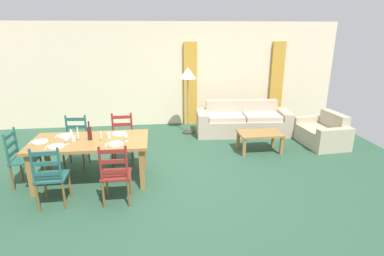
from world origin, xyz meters
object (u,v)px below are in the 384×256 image
(wine_bottle, at_px, (90,133))
(armchair_upholstered, at_px, (323,133))
(wine_glass_near_right, at_px, (126,135))
(couch, at_px, (243,122))
(wine_glass_near_left, at_px, (66,137))
(coffee_cup_primary, at_px, (109,135))
(dining_chair_head_west, at_px, (21,158))
(coffee_cup_secondary, at_px, (73,138))
(standing_lamp, at_px, (188,77))
(dining_chair_far_right, at_px, (123,139))
(dining_chair_far_left, at_px, (76,141))
(wine_glass_far_left, at_px, (71,132))
(dining_chair_near_left, at_px, (51,176))
(dining_table, at_px, (90,145))
(dining_chair_near_right, at_px, (116,174))
(coffee_table, at_px, (260,135))

(wine_bottle, xyz_separation_m, armchair_upholstered, (4.85, 1.21, -0.62))
(wine_glass_near_right, distance_m, couch, 3.55)
(wine_glass_near_left, relative_size, coffee_cup_primary, 1.79)
(dining_chair_head_west, relative_size, coffee_cup_secondary, 10.67)
(coffee_cup_primary, xyz_separation_m, standing_lamp, (1.59, 2.29, 0.62))
(dining_chair_far_right, distance_m, dining_chair_head_west, 1.73)
(dining_chair_far_left, relative_size, standing_lamp, 0.59)
(wine_bottle, relative_size, coffee_cup_primary, 3.51)
(wine_bottle, distance_m, coffee_cup_secondary, 0.27)
(dining_chair_head_west, distance_m, couch, 4.88)
(wine_bottle, distance_m, wine_glass_far_left, 0.36)
(dining_chair_far_right, relative_size, wine_bottle, 3.04)
(wine_bottle, height_order, wine_glass_far_left, wine_bottle)
(dining_chair_head_west, height_order, couch, dining_chair_head_west)
(wine_bottle, height_order, coffee_cup_primary, wine_bottle)
(dining_chair_head_west, bearing_deg, dining_chair_near_left, -47.21)
(dining_table, relative_size, couch, 0.81)
(coffee_cup_primary, relative_size, coffee_cup_secondary, 1.00)
(coffee_cup_primary, bearing_deg, wine_glass_near_left, -160.11)
(dining_table, height_order, dining_chair_far_right, dining_chair_far_right)
(wine_glass_near_left, height_order, coffee_cup_primary, wine_glass_near_left)
(dining_chair_far_left, height_order, wine_glass_far_left, dining_chair_far_left)
(dining_chair_near_right, height_order, dining_chair_far_left, same)
(dining_chair_near_right, distance_m, dining_chair_far_left, 1.74)
(wine_glass_near_left, bearing_deg, couch, 33.18)
(dining_chair_far_right, bearing_deg, wine_glass_near_right, -79.47)
(dining_table, distance_m, wine_glass_near_right, 0.65)
(standing_lamp, bearing_deg, dining_chair_near_right, -114.09)
(dining_chair_far_left, height_order, couch, dining_chair_far_left)
(armchair_upholstered, bearing_deg, standing_lamp, 158.90)
(wine_glass_near_right, bearing_deg, coffee_table, 22.31)
(standing_lamp, bearing_deg, coffee_cup_secondary, -131.91)
(dining_chair_head_west, distance_m, wine_bottle, 1.19)
(dining_chair_far_right, height_order, dining_chair_head_west, same)
(dining_chair_near_right, relative_size, wine_bottle, 3.04)
(dining_chair_far_left, distance_m, wine_glass_near_left, 0.95)
(dining_chair_near_left, distance_m, couch, 4.70)
(wine_glass_near_left, relative_size, coffee_table, 0.18)
(dining_chair_far_left, bearing_deg, wine_bottle, -58.81)
(wine_bottle, xyz_separation_m, couch, (3.24, 2.17, -0.58))
(coffee_cup_secondary, bearing_deg, dining_table, 3.11)
(dining_chair_near_left, relative_size, coffee_cup_primary, 10.67)
(dining_table, height_order, armchair_upholstered, dining_table)
(wine_bottle, distance_m, wine_glass_near_right, 0.62)
(wine_glass_near_right, bearing_deg, dining_chair_far_left, 140.69)
(dining_table, distance_m, standing_lamp, 3.13)
(dining_table, xyz_separation_m, dining_chair_near_right, (0.49, -0.76, -0.19))
(dining_chair_far_left, xyz_separation_m, standing_lamp, (2.31, 1.65, 0.93))
(dining_chair_near_right, bearing_deg, wine_glass_near_right, 79.51)
(dining_chair_far_left, bearing_deg, coffee_cup_primary, -41.67)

